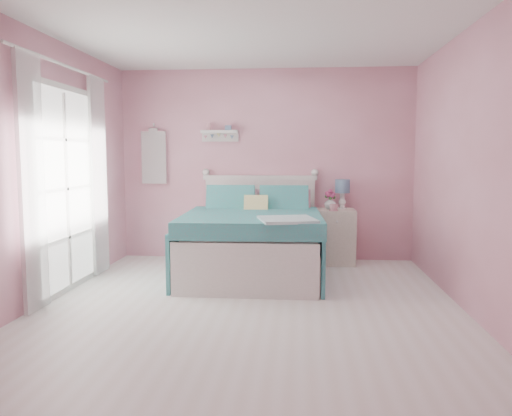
# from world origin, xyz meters

# --- Properties ---
(floor) EXTENTS (4.50, 4.50, 0.00)m
(floor) POSITION_xyz_m (0.00, 0.00, 0.00)
(floor) COLOR silver
(floor) RESTS_ON ground
(room_shell) EXTENTS (4.50, 4.50, 4.50)m
(room_shell) POSITION_xyz_m (0.00, 0.00, 1.58)
(room_shell) COLOR #BD7885
(room_shell) RESTS_ON floor
(bed) EXTENTS (1.63, 2.02, 1.16)m
(bed) POSITION_xyz_m (-0.08, 1.25, 0.40)
(bed) COLOR silver
(bed) RESTS_ON floor
(nightstand) EXTENTS (0.50, 0.49, 0.72)m
(nightstand) POSITION_xyz_m (0.95, 1.99, 0.36)
(nightstand) COLOR beige
(nightstand) RESTS_ON floor
(table_lamp) EXTENTS (0.20, 0.20, 0.39)m
(table_lamp) POSITION_xyz_m (1.04, 2.08, 0.99)
(table_lamp) COLOR white
(table_lamp) RESTS_ON nightstand
(vase) EXTENTS (0.16, 0.16, 0.16)m
(vase) POSITION_xyz_m (0.87, 2.02, 0.80)
(vase) COLOR silver
(vase) RESTS_ON nightstand
(teacup) EXTENTS (0.13, 0.13, 0.08)m
(teacup) POSITION_xyz_m (0.91, 1.81, 0.76)
(teacup) COLOR #C98793
(teacup) RESTS_ON nightstand
(roses) EXTENTS (0.14, 0.11, 0.12)m
(roses) POSITION_xyz_m (0.87, 2.01, 0.92)
(roses) COLOR #C5437C
(roses) RESTS_ON vase
(wall_shelf) EXTENTS (0.50, 0.15, 0.25)m
(wall_shelf) POSITION_xyz_m (-0.63, 2.19, 1.73)
(wall_shelf) COLOR silver
(wall_shelf) RESTS_ON room_shell
(hanging_dress) EXTENTS (0.34, 0.03, 0.72)m
(hanging_dress) POSITION_xyz_m (-1.55, 2.18, 1.40)
(hanging_dress) COLOR white
(hanging_dress) RESTS_ON room_shell
(french_door) EXTENTS (0.04, 1.32, 2.16)m
(french_door) POSITION_xyz_m (-1.97, 0.40, 1.07)
(french_door) COLOR silver
(french_door) RESTS_ON floor
(curtain_near) EXTENTS (0.04, 0.40, 2.32)m
(curtain_near) POSITION_xyz_m (-1.92, -0.34, 1.18)
(curtain_near) COLOR white
(curtain_near) RESTS_ON floor
(curtain_far) EXTENTS (0.04, 0.40, 2.32)m
(curtain_far) POSITION_xyz_m (-1.92, 1.14, 1.18)
(curtain_far) COLOR white
(curtain_far) RESTS_ON floor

